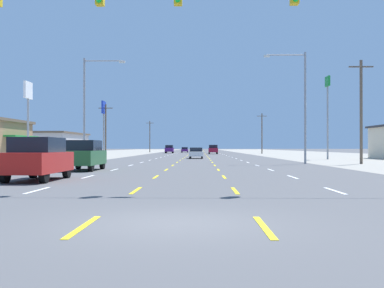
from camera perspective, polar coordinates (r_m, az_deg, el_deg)
name	(u,v)px	position (r m, az deg, el deg)	size (l,w,h in m)	color
ground_plane	(197,156)	(75.60, 0.57, -1.52)	(572.00, 572.00, 0.00)	#4C4C4F
lot_apron_left	(44,156)	(79.71, -17.52, -1.44)	(28.00, 440.00, 0.01)	gray
lot_apron_right	(351,156)	(79.39, 18.74, -1.44)	(28.00, 440.00, 0.01)	gray
lane_markings	(198,153)	(114.10, 0.70, -1.12)	(10.64, 227.60, 0.01)	white
signal_span_wire	(175,48)	(17.72, -2.04, 11.58)	(27.20, 0.52, 8.83)	brown
suv_far_left_nearest	(38,158)	(22.78, -18.14, -1.64)	(1.98, 4.90, 1.98)	red
suv_far_left_near	(84,155)	(31.75, -12.92, -1.28)	(1.98, 4.90, 1.98)	#235B2D
sedan_center_turn_mid	(196,153)	(62.15, 0.51, -1.08)	(1.80, 4.50, 1.46)	white
suv_inner_right_midfar	(213,149)	(102.44, 2.57, -0.64)	(1.98, 4.90, 1.98)	maroon
suv_far_left_far	(169,149)	(115.56, -2.76, -0.60)	(1.98, 4.90, 1.98)	#4C196B
sedan_inner_left_farther	(185,150)	(126.77, -0.88, -0.70)	(1.80, 4.50, 1.46)	#4C196B
storefront_left_row_2	(50,144)	(89.01, -16.84, 0.01)	(10.45, 18.57, 4.13)	#B2B2B7
pole_sign_left_row_1	(28,101)	(51.75, -19.24, 4.93)	(0.24, 2.01, 8.30)	gray
pole_sign_left_row_2	(104,114)	(75.32, -10.65, 3.61)	(0.24, 2.31, 8.72)	gray
pole_sign_right_row_1	(328,101)	(60.41, 16.10, 5.03)	(0.24, 1.63, 10.22)	gray
streetlight_left_row_0	(88,103)	(44.53, -12.45, 4.89)	(3.86, 0.26, 9.74)	gray
streetlight_right_row_0	(301,100)	(44.33, 13.09, 5.25)	(3.87, 0.26, 10.23)	gray
utility_pole_right_row_0	(361,110)	(45.15, 19.80, 3.91)	(2.20, 0.26, 9.38)	brown
utility_pole_left_row_1	(106,129)	(74.65, -10.42, 1.76)	(2.20, 0.26, 8.20)	brown
utility_pole_right_row_2	(262,133)	(108.14, 8.47, 1.36)	(2.20, 0.26, 9.15)	brown
utility_pole_left_row_3	(150,136)	(136.66, -5.13, 0.98)	(2.20, 0.26, 9.04)	brown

